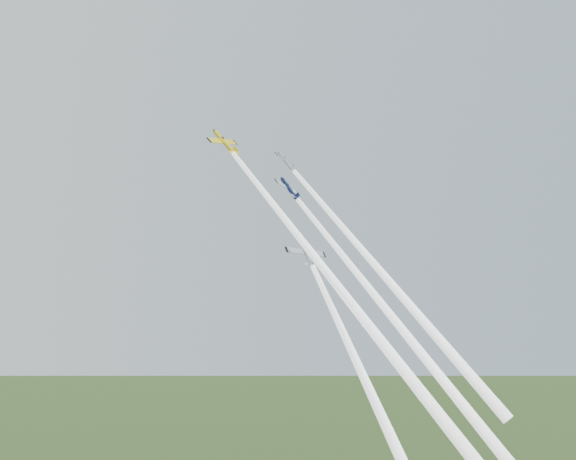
{
  "coord_description": "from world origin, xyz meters",
  "views": [
    {
      "loc": [
        -83.63,
        -111.83,
        74.88
      ],
      "look_at": [
        0.0,
        -6.0,
        92.0
      ],
      "focal_mm": 45.0,
      "sensor_mm": 36.0,
      "label": 1
    }
  ],
  "objects": [
    {
      "name": "plane_yellow",
      "position": [
        -8.92,
        2.48,
        109.21
      ],
      "size": [
        10.46,
        8.28,
        8.17
      ],
      "primitive_type": null,
      "rotation": [
        0.85,
        -0.15,
        0.3
      ],
      "color": "yellow"
    },
    {
      "name": "smoke_trail_yellow",
      "position": [
        -1.17,
        -22.36,
        79.64
      ],
      "size": [
        16.82,
        47.86,
        55.78
      ],
      "primitive_type": null,
      "rotation": [
        -0.72,
        0.0,
        0.3
      ],
      "color": "white"
    },
    {
      "name": "plane_navy",
      "position": [
        3.59,
        -1.73,
        101.01
      ],
      "size": [
        7.91,
        8.02,
        7.88
      ],
      "primitive_type": null,
      "rotation": [
        0.85,
        0.2,
        0.28
      ],
      "color": "#0D163D"
    },
    {
      "name": "smoke_trail_navy",
      "position": [
        10.63,
        -26.29,
        71.98
      ],
      "size": [
        15.47,
        47.24,
        54.71
      ],
      "primitive_type": null,
      "rotation": [
        -0.72,
        0.0,
        0.28
      ],
      "color": "white"
    },
    {
      "name": "plane_silver_right",
      "position": [
        8.71,
        5.92,
        108.66
      ],
      "size": [
        6.99,
        7.47,
        6.93
      ],
      "primitive_type": null,
      "rotation": [
        0.85,
        0.22,
        0.38
      ],
      "color": "#A6ACB3"
    },
    {
      "name": "smoke_trail_silver_right",
      "position": [
        17.34,
        -15.76,
        82.14
      ],
      "size": [
        18.35,
        41.77,
        49.69
      ],
      "primitive_type": null,
      "rotation": [
        -0.72,
        0.0,
        0.38
      ],
      "color": "white"
    },
    {
      "name": "plane_silver_low",
      "position": [
        -0.71,
        -12.38,
        87.03
      ],
      "size": [
        9.58,
        7.68,
        7.5
      ],
      "primitive_type": null,
      "rotation": [
        0.85,
        0.08,
        -0.2
      ],
      "color": "#A9AEB7"
    },
    {
      "name": "smoke_trail_silver_low",
      "position": [
        -5.37,
        -35.77,
        59.93
      ],
      "size": [
        10.98,
        44.67,
        50.85
      ],
      "primitive_type": null,
      "rotation": [
        -0.72,
        0.0,
        -0.2
      ],
      "color": "white"
    }
  ]
}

